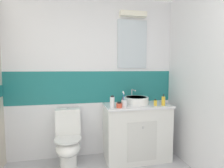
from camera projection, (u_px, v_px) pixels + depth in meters
The scene contains 9 objects.
wall_back_tiled at pixel (94, 77), 2.85m from camera, with size 3.20×0.20×2.50m.
vanity_cabinet at pixel (136, 131), 2.76m from camera, with size 0.99×0.53×0.85m.
sink_basin at pixel (136, 100), 2.76m from camera, with size 0.38×0.43×0.21m.
toilet at pixel (68, 140), 2.56m from camera, with size 0.37×0.50×0.81m.
toothbrush_cup at pixel (124, 103), 2.52m from camera, with size 0.08×0.08×0.23m.
soap_dispenser at pixel (163, 101), 2.63m from camera, with size 0.05×0.05×0.17m.
hair_gel_jar at pixel (119, 105), 2.48m from camera, with size 0.08×0.08×0.08m.
mouthwash_bottle at pixel (112, 102), 2.49m from camera, with size 0.06×0.06×0.17m.
perfume_flask_small at pixel (155, 102), 2.62m from camera, with size 0.04×0.03×0.10m.
Camera 1 is at (-0.29, -0.40, 1.39)m, focal length 28.60 mm.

